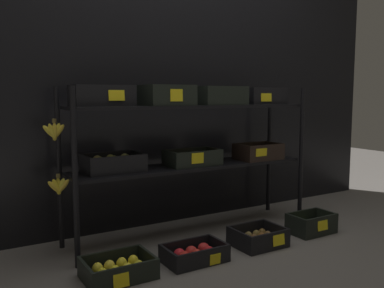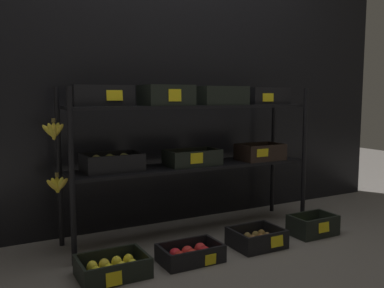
# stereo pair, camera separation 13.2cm
# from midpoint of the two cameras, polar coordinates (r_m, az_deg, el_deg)

# --- Properties ---
(ground_plane) EXTENTS (10.00, 10.00, 0.00)m
(ground_plane) POSITION_cam_midpoint_polar(r_m,az_deg,el_deg) (2.99, 1.29, -12.03)
(ground_plane) COLOR #605B56
(storefront_wall) EXTENTS (4.10, 0.12, 2.23)m
(storefront_wall) POSITION_cam_midpoint_polar(r_m,az_deg,el_deg) (3.17, -2.08, 9.50)
(storefront_wall) COLOR black
(storefront_wall) RESTS_ON ground_plane
(display_rack) EXTENTS (1.83, 0.39, 1.02)m
(display_rack) POSITION_cam_midpoint_polar(r_m,az_deg,el_deg) (2.82, 0.65, 1.52)
(display_rack) COLOR black
(display_rack) RESTS_ON ground_plane
(crate_ground_lemon) EXTENTS (0.36, 0.27, 0.11)m
(crate_ground_lemon) POSITION_cam_midpoint_polar(r_m,az_deg,el_deg) (2.34, -9.12, -16.40)
(crate_ground_lemon) COLOR black
(crate_ground_lemon) RESTS_ON ground_plane
(crate_ground_apple_red) EXTENTS (0.36, 0.23, 0.10)m
(crate_ground_apple_red) POSITION_cam_midpoint_polar(r_m,az_deg,el_deg) (2.50, 1.32, -14.83)
(crate_ground_apple_red) COLOR black
(crate_ground_apple_red) RESTS_ON ground_plane
(crate_ground_kiwi) EXTENTS (0.32, 0.27, 0.12)m
(crate_ground_kiwi) POSITION_cam_midpoint_polar(r_m,az_deg,el_deg) (2.76, 10.19, -12.73)
(crate_ground_kiwi) COLOR black
(crate_ground_kiwi) RESTS_ON ground_plane
(crate_ground_apple_green) EXTENTS (0.31, 0.21, 0.14)m
(crate_ground_apple_green) POSITION_cam_midpoint_polar(r_m,az_deg,el_deg) (3.07, 17.36, -10.77)
(crate_ground_apple_green) COLOR black
(crate_ground_apple_green) RESTS_ON ground_plane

